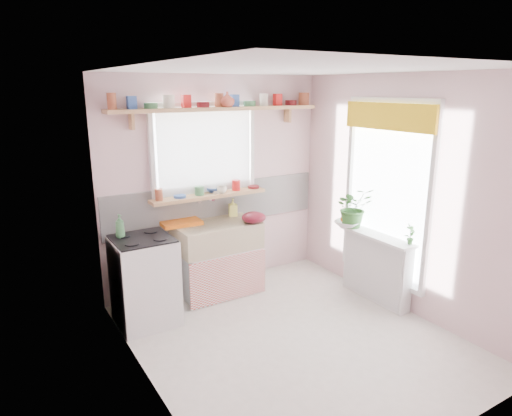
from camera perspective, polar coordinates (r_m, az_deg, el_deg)
room at (r=5.15m, az=5.26°, el=3.79°), size 3.20×3.20×3.20m
sink_unit at (r=5.35m, az=-4.81°, el=-6.23°), size 0.95×0.65×1.11m
cooker at (r=4.81m, az=-13.75°, el=-8.78°), size 0.58×0.58×0.93m
radiator_ledge at (r=5.36m, az=14.81°, el=-7.06°), size 0.22×0.95×0.78m
windowsill at (r=5.30m, az=-5.89°, el=1.56°), size 1.40×0.22×0.04m
pine_shelf at (r=5.23m, az=-4.62°, el=12.26°), size 2.52×0.24×0.04m
shelf_crockery at (r=5.22m, az=-4.81°, el=13.07°), size 2.47×0.11×0.12m
sill_crockery at (r=5.27m, az=-6.40°, el=2.28°), size 1.35×0.11×0.12m
dish_tray at (r=5.25m, az=-9.47°, el=-1.74°), size 0.47×0.36×0.04m
colander at (r=5.21m, az=-0.28°, el=-1.18°), size 0.36×0.36×0.13m
jade_plant at (r=5.39m, az=12.11°, el=0.11°), size 0.52×0.49×0.48m
fruit_bowl at (r=5.43m, az=11.42°, el=-1.94°), size 0.39×0.39×0.07m
herb_pot at (r=4.97m, az=18.74°, el=-3.13°), size 0.12×0.09×0.22m
soap_bottle_sink at (r=5.48m, az=-2.90°, el=0.08°), size 0.12×0.12×0.21m
sill_cup at (r=5.30m, az=-4.30°, el=2.28°), size 0.12×0.12×0.09m
sill_bowl at (r=5.38m, az=-5.36°, el=2.32°), size 0.19×0.19×0.06m
shelf_vase at (r=5.20m, az=-3.61°, el=13.40°), size 0.21×0.21×0.17m
cooker_bottle at (r=4.68m, az=-16.66°, el=-2.18°), size 0.11×0.11×0.24m
fruit at (r=5.42m, az=11.46°, el=-1.30°), size 0.20×0.14×0.10m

